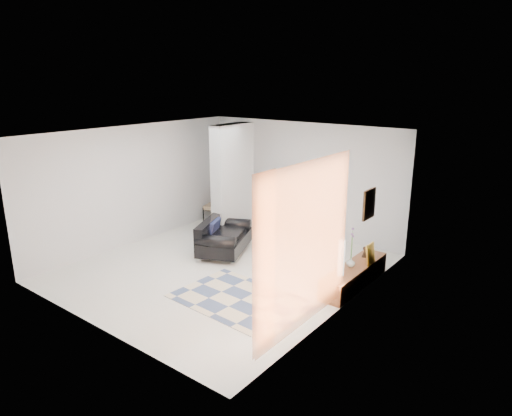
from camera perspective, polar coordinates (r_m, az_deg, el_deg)
The scene contains 17 objects.
floor at distance 9.65m, azimuth -4.02°, elevation -7.48°, with size 6.00×6.00×0.00m, color silver.
ceiling at distance 8.92m, azimuth -4.37°, elevation 9.27°, with size 6.00×6.00×0.00m, color white.
wall_back at distance 11.53m, azimuth 5.78°, elevation 3.70°, with size 6.00×6.00×0.00m, color silver.
wall_front at distance 7.34m, azimuth -19.99°, elevation -4.41°, with size 6.00×6.00×0.00m, color silver.
wall_left at distance 11.16m, azimuth -14.82°, elevation 2.83°, with size 6.00×6.00×0.00m, color silver.
wall_right at distance 7.70m, azimuth 11.30°, elevation -2.76°, with size 6.00×6.00×0.00m, color silver.
partition_column at distance 11.06m, azimuth -2.94°, elevation 3.23°, with size 0.35×1.20×2.80m, color #A6ABAD.
hallway_door at distance 12.78m, azimuth -2.38°, elevation 3.24°, with size 0.85×0.06×2.04m, color white.
curtain at distance 6.77m, azimuth 6.33°, elevation -4.75°, with size 2.55×2.55×0.00m, color #D27037.
wall_art at distance 8.43m, azimuth 13.96°, elevation 0.48°, with size 0.04×0.45×0.55m, color #301D0D.
media_console at distance 8.99m, azimuth 12.18°, elevation -8.22°, with size 0.45×1.99×0.80m.
loveseat at distance 10.36m, azimuth -4.26°, elevation -3.68°, with size 1.44×1.77×0.76m.
daybed at distance 12.57m, azimuth -2.76°, elevation 0.20°, with size 1.75×1.10×0.77m.
area_rug at distance 8.32m, azimuth -1.86°, elevation -11.43°, with size 2.38×1.59×0.01m, color beige.
cylinder_lamp at distance 8.33m, azimuth 10.60°, elevation -6.16°, with size 0.12×0.12×0.66m, color white.
bronze_figurine at distance 9.34m, azimuth 13.41°, elevation -5.36°, with size 0.11×0.11×0.21m, color black, non-canonical shape.
vase at distance 8.83m, azimuth 11.76°, elevation -6.66°, with size 0.16×0.16×0.17m, color silver.
Camera 1 is at (5.92, -6.59, 3.83)m, focal length 32.00 mm.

